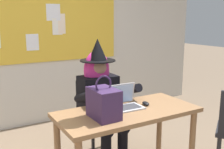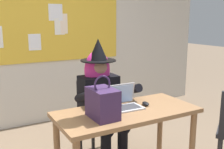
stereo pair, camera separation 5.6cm
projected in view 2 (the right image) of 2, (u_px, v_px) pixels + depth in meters
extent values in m
cube|color=beige|center=(45.00, 31.00, 4.02)|extent=(5.81, 0.10, 2.81)
cube|color=gold|center=(45.00, 21.00, 3.93)|extent=(2.40, 0.02, 1.20)
cube|color=#F4E0C6|center=(62.00, 24.00, 4.05)|extent=(0.19, 0.01, 0.30)
cube|color=white|center=(60.00, 27.00, 4.04)|extent=(0.16, 0.01, 0.24)
cube|color=white|center=(35.00, 42.00, 3.90)|extent=(0.18, 0.00, 0.24)
cube|color=white|center=(56.00, 12.00, 3.97)|extent=(0.21, 0.01, 0.24)
cube|color=#8E6642|center=(127.00, 112.00, 2.54)|extent=(1.36, 0.64, 0.04)
cylinder|color=#8E6642|center=(192.00, 145.00, 2.69)|extent=(0.06, 0.06, 0.70)
cylinder|color=#8E6642|center=(160.00, 127.00, 3.12)|extent=(0.06, 0.06, 0.70)
cube|color=black|center=(100.00, 122.00, 3.11)|extent=(0.42, 0.42, 0.04)
cube|color=black|center=(92.00, 97.00, 3.22)|extent=(0.38, 0.04, 0.45)
cylinder|color=#262628|center=(120.00, 142.00, 3.09)|extent=(0.04, 0.04, 0.40)
cylinder|color=#262628|center=(93.00, 149.00, 2.92)|extent=(0.04, 0.04, 0.40)
cylinder|color=#262628|center=(106.00, 131.00, 3.38)|extent=(0.04, 0.04, 0.40)
cylinder|color=#262628|center=(81.00, 137.00, 3.21)|extent=(0.04, 0.04, 0.40)
cylinder|color=black|center=(123.00, 149.00, 2.88)|extent=(0.11, 0.11, 0.44)
cylinder|color=black|center=(115.00, 122.00, 2.98)|extent=(0.16, 0.42, 0.15)
cylinder|color=black|center=(99.00, 125.00, 2.89)|extent=(0.16, 0.42, 0.15)
cube|color=black|center=(99.00, 98.00, 3.07)|extent=(0.43, 0.27, 0.52)
cylinder|color=black|center=(128.00, 90.00, 2.96)|extent=(0.10, 0.47, 0.24)
cylinder|color=black|center=(86.00, 96.00, 2.73)|extent=(0.10, 0.47, 0.24)
sphere|color=#A37A60|center=(98.00, 67.00, 2.99)|extent=(0.20, 0.20, 0.20)
ellipsoid|color=#D82D8C|center=(97.00, 70.00, 3.03)|extent=(0.31, 0.23, 0.44)
cylinder|color=black|center=(98.00, 60.00, 2.98)|extent=(0.39, 0.39, 0.01)
cone|color=black|center=(98.00, 50.00, 2.95)|extent=(0.21, 0.21, 0.24)
cube|color=#B7B7BC|center=(126.00, 108.00, 2.57)|extent=(0.33, 0.22, 0.01)
cube|color=#333338|center=(126.00, 107.00, 2.57)|extent=(0.28, 0.16, 0.00)
cube|color=#B7B7BC|center=(120.00, 94.00, 2.65)|extent=(0.33, 0.05, 0.21)
cube|color=#99B7E0|center=(120.00, 94.00, 2.64)|extent=(0.29, 0.04, 0.18)
ellipsoid|color=black|center=(146.00, 104.00, 2.67)|extent=(0.08, 0.12, 0.03)
cube|color=#38234C|center=(103.00, 103.00, 2.31)|extent=(0.20, 0.30, 0.26)
torus|color=#38234C|center=(102.00, 84.00, 2.28)|extent=(0.16, 0.02, 0.16)
cylinder|color=#262628|center=(221.00, 142.00, 3.06)|extent=(0.04, 0.04, 0.40)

